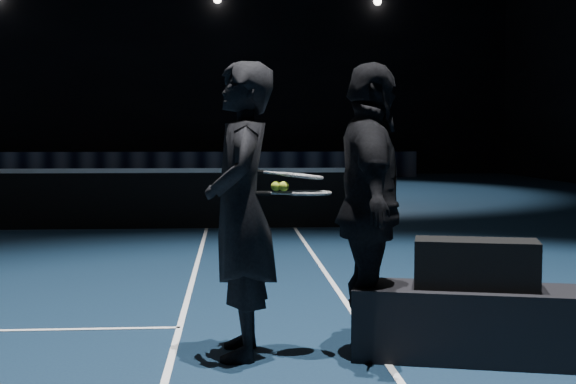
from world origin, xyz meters
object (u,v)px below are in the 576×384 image
object	(u,v)px
racket_bag	(476,264)
player_b	(370,209)
racket_lower	(310,193)
racket_upper	(302,176)
tennis_balls	(280,184)
player_bench	(475,323)
player_a	(241,210)

from	to	relation	value
racket_bag	player_b	distance (m)	0.76
racket_bag	racket_lower	world-z (taller)	racket_lower
racket_upper	tennis_balls	xyz separation A→B (m)	(-0.15, -0.03, -0.05)
player_bench	player_a	size ratio (longest dim) A/B	0.81
racket_bag	player_a	distance (m)	1.56
player_b	racket_upper	size ratio (longest dim) A/B	2.83
player_a	tennis_balls	distance (m)	0.31
tennis_balls	racket_lower	bearing A→B (deg)	-2.07
racket_bag	player_a	xyz separation A→B (m)	(-1.51, 0.17, 0.34)
racket_bag	racket_lower	xyz separation A→B (m)	(-1.06, 0.17, 0.45)
player_b	racket_lower	bearing A→B (deg)	93.09
player_a	racket_upper	xyz separation A→B (m)	(0.40, 0.04, 0.22)
player_bench	tennis_balls	bearing A→B (deg)	-173.31
player_bench	racket_bag	distance (m)	0.39
player_a	tennis_balls	bearing A→B (deg)	90.36
racket_upper	tennis_balls	size ratio (longest dim) A/B	5.67
player_bench	racket_upper	distance (m)	1.48
racket_bag	player_b	world-z (taller)	player_b
player_bench	racket_upper	size ratio (longest dim) A/B	2.29
player_bench	player_a	distance (m)	1.69
player_a	player_b	size ratio (longest dim) A/B	1.00
player_bench	racket_bag	world-z (taller)	racket_bag
player_b	racket_upper	world-z (taller)	player_b
racket_bag	racket_upper	bearing A→B (deg)	-176.01
racket_lower	tennis_balls	distance (m)	0.20
tennis_balls	player_bench	bearing A→B (deg)	-7.96
player_a	racket_lower	world-z (taller)	player_a
player_a	player_b	bearing A→B (deg)	89.23
player_b	tennis_balls	distance (m)	0.62
player_bench	racket_lower	bearing A→B (deg)	-174.38
racket_lower	player_b	bearing A→B (deg)	-0.00
racket_bag	racket_lower	distance (m)	1.17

